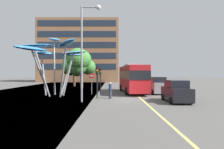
# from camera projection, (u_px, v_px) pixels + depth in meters

# --- Properties ---
(ground) EXTENTS (120.00, 240.00, 0.10)m
(ground) POSITION_uv_depth(u_px,v_px,m) (120.00, 100.00, 20.42)
(ground) COLOR #54514F
(red_bus) EXTENTS (3.22, 10.17, 3.87)m
(red_bus) POSITION_uv_depth(u_px,v_px,m) (132.00, 77.00, 27.73)
(red_bus) COLOR red
(red_bus) RESTS_ON ground
(leaf_sculpture) EXTENTS (8.03, 9.86, 7.58)m
(leaf_sculpture) POSITION_uv_depth(u_px,v_px,m) (52.00, 50.00, 23.60)
(leaf_sculpture) COLOR #9EA0A5
(leaf_sculpture) RESTS_ON ground
(traffic_light_kerb_near) EXTENTS (0.28, 0.42, 3.35)m
(traffic_light_kerb_near) POSITION_uv_depth(u_px,v_px,m) (97.00, 75.00, 21.61)
(traffic_light_kerb_near) COLOR black
(traffic_light_kerb_near) RESTS_ON ground
(traffic_light_kerb_far) EXTENTS (0.28, 0.42, 3.29)m
(traffic_light_kerb_far) POSITION_uv_depth(u_px,v_px,m) (100.00, 75.00, 27.56)
(traffic_light_kerb_far) COLOR black
(traffic_light_kerb_far) RESTS_ON ground
(traffic_light_island_mid) EXTENTS (0.28, 0.42, 3.67)m
(traffic_light_island_mid) POSITION_uv_depth(u_px,v_px,m) (98.00, 73.00, 32.68)
(traffic_light_island_mid) COLOR black
(traffic_light_island_mid) RESTS_ON ground
(car_parked_near) EXTENTS (2.01, 4.28, 2.03)m
(car_parked_near) POSITION_uv_depth(u_px,v_px,m) (176.00, 92.00, 18.90)
(car_parked_near) COLOR black
(car_parked_near) RESTS_ON ground
(car_parked_mid) EXTENTS (2.01, 3.83, 2.18)m
(car_parked_mid) POSITION_uv_depth(u_px,v_px,m) (158.00, 86.00, 26.36)
(car_parked_mid) COLOR gray
(car_parked_mid) RESTS_ON ground
(car_parked_far) EXTENTS (2.03, 3.91, 2.11)m
(car_parked_far) POSITION_uv_depth(u_px,v_px,m) (150.00, 84.00, 31.88)
(car_parked_far) COLOR navy
(car_parked_far) RESTS_ON ground
(car_side_street) EXTENTS (1.98, 4.19, 2.15)m
(car_side_street) POSITION_uv_depth(u_px,v_px,m) (143.00, 82.00, 38.84)
(car_side_street) COLOR navy
(car_side_street) RESTS_ON ground
(car_far_side) EXTENTS (2.09, 3.94, 2.28)m
(car_far_side) POSITION_uv_depth(u_px,v_px,m) (138.00, 80.00, 46.11)
(car_far_side) COLOR navy
(car_far_side) RESTS_ON ground
(street_lamp) EXTENTS (1.86, 0.44, 9.00)m
(street_lamp) POSITION_uv_depth(u_px,v_px,m) (86.00, 41.00, 18.90)
(street_lamp) COLOR gray
(street_lamp) RESTS_ON ground
(tree_pavement_near) EXTENTS (5.04, 5.53, 7.11)m
(tree_pavement_near) POSITION_uv_depth(u_px,v_px,m) (79.00, 62.00, 36.50)
(tree_pavement_near) COLOR brown
(tree_pavement_near) RESTS_ON ground
(tree_pavement_far) EXTENTS (5.03, 4.63, 6.91)m
(tree_pavement_far) POSITION_uv_depth(u_px,v_px,m) (74.00, 63.00, 42.07)
(tree_pavement_far) COLOR brown
(tree_pavement_far) RESTS_ON ground
(pedestrian) EXTENTS (0.34, 0.34, 1.72)m
(pedestrian) POSITION_uv_depth(u_px,v_px,m) (110.00, 90.00, 21.45)
(pedestrian) COLOR #2D3342
(pedestrian) RESTS_ON ground
(no_entry_sign) EXTENTS (0.60, 0.12, 2.64)m
(no_entry_sign) POSITION_uv_depth(u_px,v_px,m) (91.00, 81.00, 25.28)
(no_entry_sign) COLOR gray
(no_entry_sign) RESTS_ON ground
(backdrop_building) EXTENTS (24.57, 14.45, 19.16)m
(backdrop_building) POSITION_uv_depth(u_px,v_px,m) (80.00, 52.00, 67.14)
(backdrop_building) COLOR #8E6042
(backdrop_building) RESTS_ON ground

